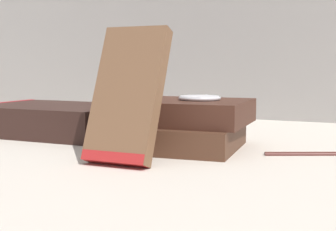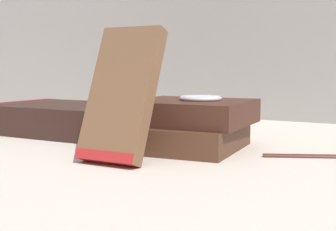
# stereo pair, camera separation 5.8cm
# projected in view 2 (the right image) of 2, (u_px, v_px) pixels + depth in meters

# --- Properties ---
(ground_plane) EXTENTS (3.00, 3.00, 0.00)m
(ground_plane) POSITION_uv_depth(u_px,v_px,m) (172.00, 151.00, 0.64)
(ground_plane) COLOR beige
(book_flat_bottom) EXTENTS (0.20, 0.17, 0.04)m
(book_flat_bottom) POSITION_uv_depth(u_px,v_px,m) (170.00, 135.00, 0.67)
(book_flat_bottom) COLOR #4C2D1E
(book_flat_bottom) RESTS_ON ground_plane
(book_flat_top) EXTENTS (0.18, 0.16, 0.03)m
(book_flat_top) POSITION_uv_depth(u_px,v_px,m) (184.00, 112.00, 0.67)
(book_flat_top) COLOR #422319
(book_flat_top) RESTS_ON book_flat_bottom
(book_side_left) EXTENTS (0.25, 0.18, 0.05)m
(book_side_left) POSITION_uv_depth(u_px,v_px,m) (62.00, 118.00, 0.82)
(book_side_left) COLOR #331E19
(book_side_left) RESTS_ON ground_plane
(book_leaning_front) EXTENTS (0.08, 0.08, 0.16)m
(book_leaning_front) POSITION_uv_depth(u_px,v_px,m) (121.00, 98.00, 0.56)
(book_leaning_front) COLOR brown
(book_leaning_front) RESTS_ON ground_plane
(pocket_watch) EXTENTS (0.06, 0.06, 0.01)m
(pocket_watch) POSITION_uv_depth(u_px,v_px,m) (201.00, 98.00, 0.66)
(pocket_watch) COLOR silver
(pocket_watch) RESTS_ON book_flat_top
(reading_glasses) EXTENTS (0.12, 0.07, 0.00)m
(reading_glasses) POSITION_uv_depth(u_px,v_px,m) (199.00, 132.00, 0.82)
(reading_glasses) COLOR black
(reading_glasses) RESTS_ON ground_plane
(fountain_pen) EXTENTS (0.12, 0.06, 0.01)m
(fountain_pen) POSITION_uv_depth(u_px,v_px,m) (313.00, 154.00, 0.59)
(fountain_pen) COLOR #471E19
(fountain_pen) RESTS_ON ground_plane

